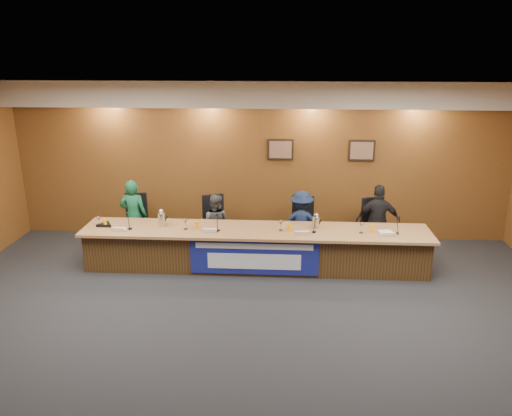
# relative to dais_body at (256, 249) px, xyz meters

# --- Properties ---
(floor) EXTENTS (10.00, 10.00, 0.00)m
(floor) POSITION_rel_dais_body_xyz_m (0.00, -2.40, -0.35)
(floor) COLOR black
(floor) RESTS_ON ground
(ceiling) EXTENTS (10.00, 8.00, 0.04)m
(ceiling) POSITION_rel_dais_body_xyz_m (0.00, -2.40, 2.85)
(ceiling) COLOR silver
(ceiling) RESTS_ON wall_back
(wall_back) EXTENTS (10.00, 0.04, 3.20)m
(wall_back) POSITION_rel_dais_body_xyz_m (0.00, 1.60, 1.25)
(wall_back) COLOR brown
(wall_back) RESTS_ON floor
(soffit) EXTENTS (10.00, 0.50, 0.50)m
(soffit) POSITION_rel_dais_body_xyz_m (0.00, 1.35, 2.60)
(soffit) COLOR beige
(soffit) RESTS_ON wall_back
(dais_body) EXTENTS (6.00, 0.80, 0.70)m
(dais_body) POSITION_rel_dais_body_xyz_m (0.00, 0.00, 0.00)
(dais_body) COLOR #452D14
(dais_body) RESTS_ON floor
(dais_top) EXTENTS (6.10, 0.95, 0.05)m
(dais_top) POSITION_rel_dais_body_xyz_m (0.00, -0.05, 0.38)
(dais_top) COLOR #9C6B40
(dais_top) RESTS_ON dais_body
(banner) EXTENTS (2.20, 0.02, 0.65)m
(banner) POSITION_rel_dais_body_xyz_m (0.00, -0.41, 0.03)
(banner) COLOR navy
(banner) RESTS_ON dais_body
(banner_text_upper) EXTENTS (2.00, 0.01, 0.10)m
(banner_text_upper) POSITION_rel_dais_body_xyz_m (0.00, -0.43, 0.23)
(banner_text_upper) COLOR silver
(banner_text_upper) RESTS_ON banner
(banner_text_lower) EXTENTS (1.60, 0.01, 0.28)m
(banner_text_lower) POSITION_rel_dais_body_xyz_m (0.00, -0.43, -0.05)
(banner_text_lower) COLOR silver
(banner_text_lower) RESTS_ON banner
(wall_photo_left) EXTENTS (0.52, 0.04, 0.42)m
(wall_photo_left) POSITION_rel_dais_body_xyz_m (0.40, 1.57, 1.50)
(wall_photo_left) COLOR black
(wall_photo_left) RESTS_ON wall_back
(wall_photo_right) EXTENTS (0.52, 0.04, 0.42)m
(wall_photo_right) POSITION_rel_dais_body_xyz_m (2.00, 1.57, 1.50)
(wall_photo_right) COLOR black
(wall_photo_right) RESTS_ON wall_back
(panelist_a) EXTENTS (0.53, 0.35, 1.42)m
(panelist_a) POSITION_rel_dais_body_xyz_m (-2.38, 0.64, 0.36)
(panelist_a) COLOR #135331
(panelist_a) RESTS_ON floor
(panelist_b) EXTENTS (0.63, 0.52, 1.17)m
(panelist_b) POSITION_rel_dais_body_xyz_m (-0.81, 0.64, 0.23)
(panelist_b) COLOR #424447
(panelist_b) RESTS_ON floor
(panelist_c) EXTENTS (0.85, 0.53, 1.26)m
(panelist_c) POSITION_rel_dais_body_xyz_m (0.83, 0.64, 0.28)
(panelist_c) COLOR #101D37
(panelist_c) RESTS_ON floor
(panelist_d) EXTENTS (0.84, 0.39, 1.40)m
(panelist_d) POSITION_rel_dais_body_xyz_m (2.25, 0.64, 0.35)
(panelist_d) COLOR black
(panelist_d) RESTS_ON floor
(office_chair_a) EXTENTS (0.54, 0.54, 0.08)m
(office_chair_a) POSITION_rel_dais_body_xyz_m (-2.38, 0.74, 0.13)
(office_chair_a) COLOR black
(office_chair_a) RESTS_ON floor
(office_chair_b) EXTENTS (0.62, 0.62, 0.08)m
(office_chair_b) POSITION_rel_dais_body_xyz_m (-0.81, 0.74, 0.13)
(office_chair_b) COLOR black
(office_chair_b) RESTS_ON floor
(office_chair_c) EXTENTS (0.55, 0.55, 0.08)m
(office_chair_c) POSITION_rel_dais_body_xyz_m (0.83, 0.74, 0.13)
(office_chair_c) COLOR black
(office_chair_c) RESTS_ON floor
(office_chair_d) EXTENTS (0.62, 0.62, 0.08)m
(office_chair_d) POSITION_rel_dais_body_xyz_m (2.25, 0.74, 0.13)
(office_chair_d) COLOR black
(office_chair_d) RESTS_ON floor
(nameplate_a) EXTENTS (0.24, 0.08, 0.10)m
(nameplate_a) POSITION_rel_dais_body_xyz_m (-2.37, -0.32, 0.45)
(nameplate_a) COLOR white
(nameplate_a) RESTS_ON dais_top
(microphone_a) EXTENTS (0.07, 0.07, 0.02)m
(microphone_a) POSITION_rel_dais_body_xyz_m (-2.20, -0.18, 0.41)
(microphone_a) COLOR black
(microphone_a) RESTS_ON dais_top
(juice_glass_a) EXTENTS (0.06, 0.06, 0.15)m
(juice_glass_a) POSITION_rel_dais_body_xyz_m (-2.67, -0.09, 0.47)
(juice_glass_a) COLOR #FFAA00
(juice_glass_a) RESTS_ON dais_top
(water_glass_a) EXTENTS (0.08, 0.08, 0.18)m
(water_glass_a) POSITION_rel_dais_body_xyz_m (-2.78, -0.09, 0.49)
(water_glass_a) COLOR silver
(water_glass_a) RESTS_ON dais_top
(nameplate_b) EXTENTS (0.24, 0.08, 0.10)m
(nameplate_b) POSITION_rel_dais_body_xyz_m (-0.78, -0.28, 0.45)
(nameplate_b) COLOR white
(nameplate_b) RESTS_ON dais_top
(microphone_b) EXTENTS (0.07, 0.07, 0.02)m
(microphone_b) POSITION_rel_dais_body_xyz_m (-0.65, -0.18, 0.41)
(microphone_b) COLOR black
(microphone_b) RESTS_ON dais_top
(juice_glass_b) EXTENTS (0.06, 0.06, 0.15)m
(juice_glass_b) POSITION_rel_dais_body_xyz_m (-1.03, -0.13, 0.47)
(juice_glass_b) COLOR #FFAA00
(juice_glass_b) RESTS_ON dais_top
(water_glass_b) EXTENTS (0.08, 0.08, 0.18)m
(water_glass_b) POSITION_rel_dais_body_xyz_m (-1.22, -0.13, 0.49)
(water_glass_b) COLOR silver
(water_glass_b) RESTS_ON dais_top
(nameplate_c) EXTENTS (0.24, 0.08, 0.10)m
(nameplate_c) POSITION_rel_dais_body_xyz_m (0.81, -0.30, 0.45)
(nameplate_c) COLOR white
(nameplate_c) RESTS_ON dais_top
(microphone_c) EXTENTS (0.07, 0.07, 0.02)m
(microphone_c) POSITION_rel_dais_body_xyz_m (1.02, -0.15, 0.41)
(microphone_c) COLOR black
(microphone_c) RESTS_ON dais_top
(juice_glass_c) EXTENTS (0.06, 0.06, 0.15)m
(juice_glass_c) POSITION_rel_dais_body_xyz_m (0.59, -0.12, 0.47)
(juice_glass_c) COLOR #FFAA00
(juice_glass_c) RESTS_ON dais_top
(water_glass_c) EXTENTS (0.08, 0.08, 0.18)m
(water_glass_c) POSITION_rel_dais_body_xyz_m (0.44, -0.09, 0.49)
(water_glass_c) COLOR silver
(water_glass_c) RESTS_ON dais_top
(nameplate_d) EXTENTS (0.24, 0.08, 0.10)m
(nameplate_d) POSITION_rel_dais_body_xyz_m (2.27, -0.28, 0.45)
(nameplate_d) COLOR white
(nameplate_d) RESTS_ON dais_top
(microphone_d) EXTENTS (0.07, 0.07, 0.02)m
(microphone_d) POSITION_rel_dais_body_xyz_m (2.42, -0.12, 0.41)
(microphone_d) COLOR black
(microphone_d) RESTS_ON dais_top
(juice_glass_d) EXTENTS (0.06, 0.06, 0.15)m
(juice_glass_d) POSITION_rel_dais_body_xyz_m (2.02, -0.08, 0.47)
(juice_glass_d) COLOR #FFAA00
(juice_glass_d) RESTS_ON dais_top
(water_glass_d) EXTENTS (0.08, 0.08, 0.18)m
(water_glass_d) POSITION_rel_dais_body_xyz_m (1.82, -0.13, 0.49)
(water_glass_d) COLOR silver
(water_glass_d) RESTS_ON dais_top
(carafe_left) EXTENTS (0.13, 0.13, 0.25)m
(carafe_left) POSITION_rel_dais_body_xyz_m (-1.67, 0.00, 0.53)
(carafe_left) COLOR silver
(carafe_left) RESTS_ON dais_top
(carafe_right) EXTENTS (0.12, 0.12, 0.22)m
(carafe_right) POSITION_rel_dais_body_xyz_m (1.06, 0.04, 0.51)
(carafe_right) COLOR silver
(carafe_right) RESTS_ON dais_top
(speakerphone) EXTENTS (0.32, 0.32, 0.05)m
(speakerphone) POSITION_rel_dais_body_xyz_m (-2.69, -0.05, 0.43)
(speakerphone) COLOR black
(speakerphone) RESTS_ON dais_top
(paper_stack) EXTENTS (0.26, 0.33, 0.01)m
(paper_stack) POSITION_rel_dais_body_xyz_m (2.27, -0.10, 0.40)
(paper_stack) COLOR white
(paper_stack) RESTS_ON dais_top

